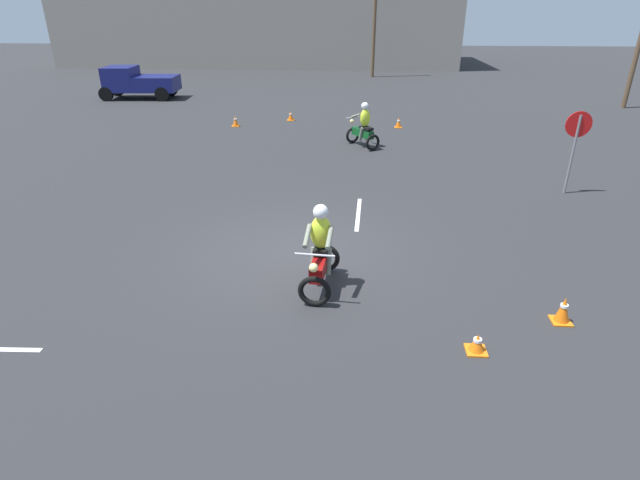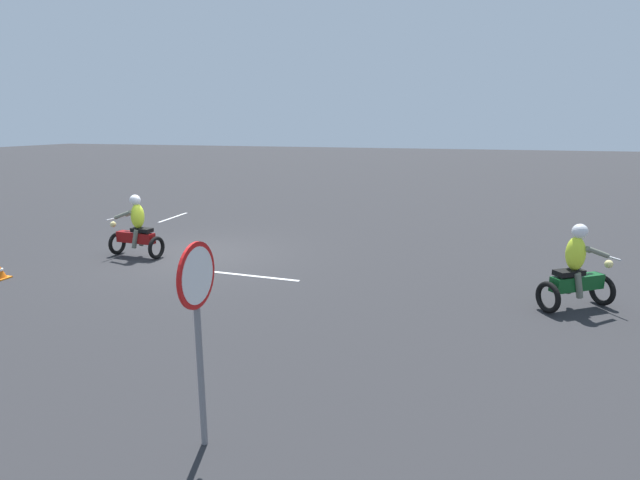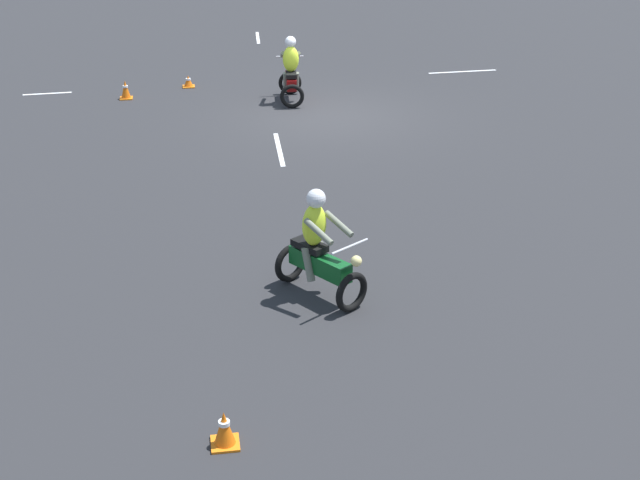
# 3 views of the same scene
# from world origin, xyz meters

# --- Properties ---
(ground_plane) EXTENTS (120.00, 120.00, 0.00)m
(ground_plane) POSITION_xyz_m (0.00, 0.00, 0.00)
(ground_plane) COLOR #28282B
(motorcycle_rider_foreground) EXTENTS (0.76, 1.54, 1.66)m
(motorcycle_rider_foreground) POSITION_xyz_m (0.70, -1.45, 0.73)
(motorcycle_rider_foreground) COLOR black
(motorcycle_rider_foreground) RESTS_ON ground
(motorcycle_rider_background) EXTENTS (1.29, 1.49, 1.66)m
(motorcycle_rider_background) POSITION_xyz_m (1.59, 8.92, 0.73)
(motorcycle_rider_background) COLOR black
(motorcycle_rider_background) RESTS_ON ground
(stop_sign) EXTENTS (0.70, 0.08, 2.30)m
(stop_sign) POSITION_xyz_m (7.29, 4.26, 1.63)
(stop_sign) COLOR slate
(stop_sign) RESTS_ON ground
(traffic_cone_far_right) EXTENTS (0.32, 0.32, 0.31)m
(traffic_cone_far_right) POSITION_xyz_m (3.26, -3.24, 0.15)
(traffic_cone_far_right) COLOR orange
(traffic_cone_far_right) RESTS_ON ground
(lane_stripe_n) EXTENTS (0.18, 2.20, 0.01)m
(lane_stripe_n) POSITION_xyz_m (1.43, 2.25, 0.00)
(lane_stripe_n) COLOR silver
(lane_stripe_n) RESTS_ON ground
(lane_stripe_w) EXTENTS (2.01, 0.19, 0.01)m
(lane_stripe_w) POSITION_xyz_m (-4.51, -3.73, 0.00)
(lane_stripe_w) COLOR silver
(lane_stripe_w) RESTS_ON ground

